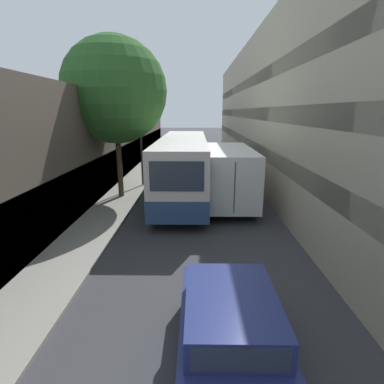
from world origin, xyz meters
name	(u,v)px	position (x,y,z in m)	size (l,w,h in m)	color
ground_plane	(196,211)	(0.00, 15.00, 0.00)	(150.00, 150.00, 0.00)	#38383D
sidewalk_left	(111,209)	(-4.06, 15.00, 0.06)	(1.97, 60.00, 0.11)	gray
building_left_shopfront	(61,157)	(-6.15, 15.00, 2.56)	(2.40, 60.00, 5.64)	#51473D
building_right_apartment	(308,109)	(4.81, 15.00, 4.67)	(2.40, 60.00, 9.39)	#B7AD93
car_hatchback	(231,335)	(0.59, 5.99, 0.75)	(1.81, 4.09, 1.49)	navy
bus	(183,165)	(-0.71, 17.84, 1.68)	(2.45, 11.49, 3.18)	silver
box_truck	(225,171)	(1.52, 16.87, 1.54)	(2.32, 8.00, 2.83)	silver
panel_van	(187,150)	(-0.84, 30.11, 1.03)	(1.83, 4.38, 1.83)	navy
street_lamp	(139,96)	(-3.32, 19.71, 5.42)	(0.36, 0.80, 7.83)	#38383D
street_tree_left	(115,91)	(-4.06, 17.17, 5.53)	(5.19, 5.19, 8.02)	#4C3823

